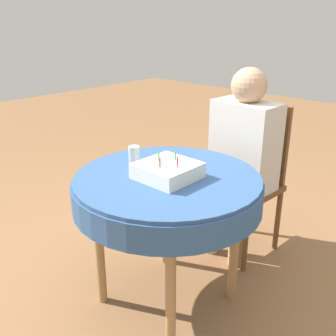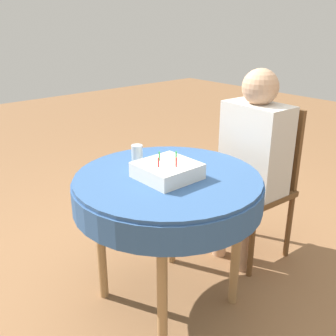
{
  "view_description": "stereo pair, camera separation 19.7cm",
  "coord_description": "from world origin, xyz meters",
  "px_view_note": "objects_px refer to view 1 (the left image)",
  "views": [
    {
      "loc": [
        1.25,
        -1.35,
        1.54
      ],
      "look_at": [
        0.01,
        -0.01,
        0.82
      ],
      "focal_mm": 42.0,
      "sensor_mm": 36.0,
      "label": 1
    },
    {
      "loc": [
        1.39,
        -1.21,
        1.54
      ],
      "look_at": [
        0.01,
        -0.01,
        0.82
      ],
      "focal_mm": 42.0,
      "sensor_mm": 36.0,
      "label": 2
    }
  ],
  "objects_px": {
    "chair": "(250,174)",
    "person": "(243,146)",
    "drinking_glass": "(134,157)",
    "birthday_cake": "(168,171)"
  },
  "relations": [
    {
      "from": "chair",
      "to": "person",
      "type": "distance_m",
      "value": 0.24
    },
    {
      "from": "birthday_cake",
      "to": "drinking_glass",
      "type": "distance_m",
      "value": 0.22
    },
    {
      "from": "drinking_glass",
      "to": "chair",
      "type": "bearing_deg",
      "value": 75.85
    },
    {
      "from": "chair",
      "to": "birthday_cake",
      "type": "height_order",
      "value": "chair"
    },
    {
      "from": "chair",
      "to": "drinking_glass",
      "type": "height_order",
      "value": "chair"
    },
    {
      "from": "chair",
      "to": "person",
      "type": "relative_size",
      "value": 0.8
    },
    {
      "from": "chair",
      "to": "drinking_glass",
      "type": "relative_size",
      "value": 8.23
    },
    {
      "from": "chair",
      "to": "person",
      "type": "xyz_separation_m",
      "value": [
        -0.01,
        -0.1,
        0.22
      ]
    },
    {
      "from": "drinking_glass",
      "to": "person",
      "type": "bearing_deg",
      "value": 74.55
    },
    {
      "from": "person",
      "to": "drinking_glass",
      "type": "xyz_separation_m",
      "value": [
        -0.21,
        -0.74,
        0.07
      ]
    }
  ]
}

